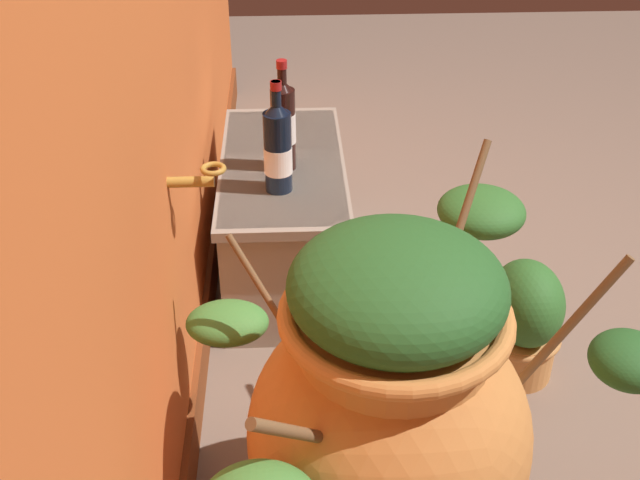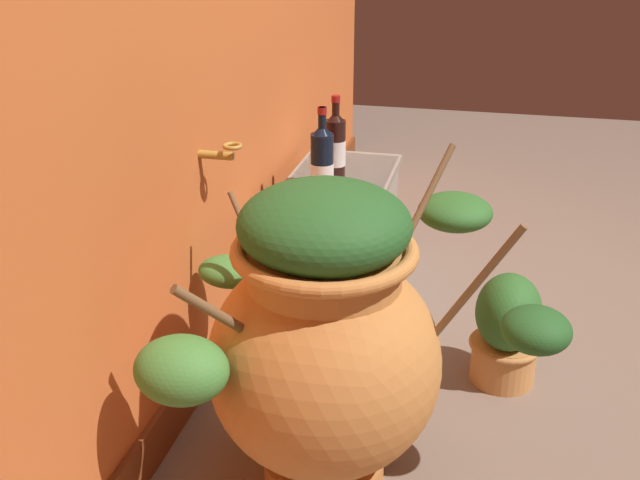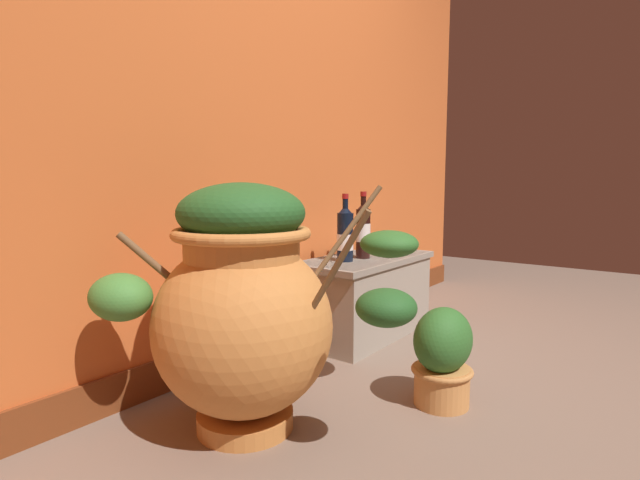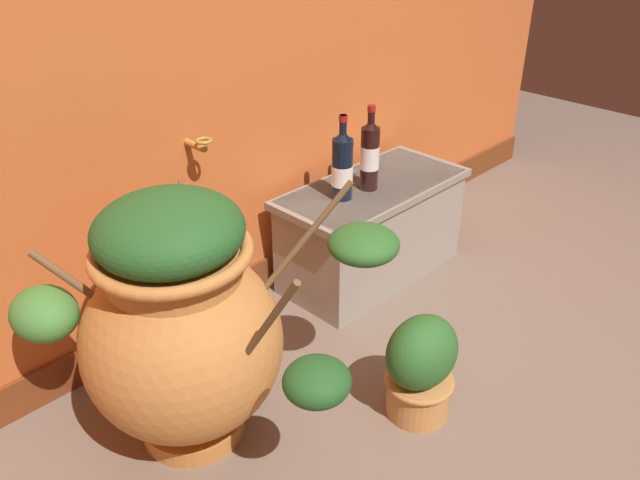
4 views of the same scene
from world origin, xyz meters
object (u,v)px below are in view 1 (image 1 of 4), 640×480
at_px(potted_shrub, 523,320).
at_px(wine_bottle_middle, 283,123).
at_px(terracotta_urn, 390,407).
at_px(wine_bottle_left, 278,147).

bearing_deg(potted_shrub, wine_bottle_middle, 52.90).
height_order(wine_bottle_middle, potted_shrub, wine_bottle_middle).
distance_m(terracotta_urn, wine_bottle_left, 0.93).
bearing_deg(terracotta_urn, wine_bottle_left, 13.69).
relative_size(terracotta_urn, wine_bottle_left, 3.02).
bearing_deg(wine_bottle_left, potted_shrub, -117.84).
bearing_deg(wine_bottle_left, terracotta_urn, -166.31).
height_order(terracotta_urn, wine_bottle_left, terracotta_urn).
height_order(wine_bottle_left, potted_shrub, wine_bottle_left).
distance_m(wine_bottle_left, potted_shrub, 0.83).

